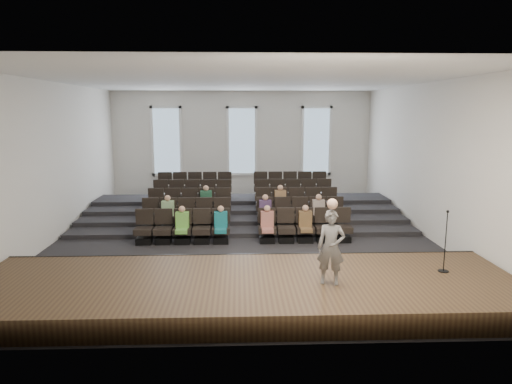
# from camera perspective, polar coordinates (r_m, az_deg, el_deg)

# --- Properties ---
(ground) EXTENTS (14.00, 14.00, 0.00)m
(ground) POSITION_cam_1_polar(r_m,az_deg,el_deg) (15.03, -1.52, -5.69)
(ground) COLOR #232326
(ground) RESTS_ON ground
(ceiling) EXTENTS (12.00, 14.00, 0.02)m
(ceiling) POSITION_cam_1_polar(r_m,az_deg,el_deg) (14.49, -1.61, 13.74)
(ceiling) COLOR white
(ceiling) RESTS_ON ground
(wall_back) EXTENTS (12.00, 0.04, 5.00)m
(wall_back) POSITION_cam_1_polar(r_m,az_deg,el_deg) (21.54, -1.77, 5.87)
(wall_back) COLOR silver
(wall_back) RESTS_ON ground
(wall_front) EXTENTS (12.00, 0.04, 5.00)m
(wall_front) POSITION_cam_1_polar(r_m,az_deg,el_deg) (7.61, -0.98, -1.96)
(wall_front) COLOR silver
(wall_front) RESTS_ON ground
(wall_left) EXTENTS (0.04, 14.00, 5.00)m
(wall_left) POSITION_cam_1_polar(r_m,az_deg,el_deg) (15.68, -24.18, 3.40)
(wall_left) COLOR silver
(wall_left) RESTS_ON ground
(wall_right) EXTENTS (0.04, 14.00, 5.00)m
(wall_right) POSITION_cam_1_polar(r_m,az_deg,el_deg) (15.80, 20.88, 3.67)
(wall_right) COLOR silver
(wall_right) RESTS_ON ground
(stage) EXTENTS (11.80, 3.60, 0.50)m
(stage) POSITION_cam_1_polar(r_m,az_deg,el_deg) (10.12, -1.17, -12.21)
(stage) COLOR #47341E
(stage) RESTS_ON ground
(stage_lip) EXTENTS (11.80, 0.06, 0.52)m
(stage_lip) POSITION_cam_1_polar(r_m,az_deg,el_deg) (11.77, -1.33, -8.94)
(stage_lip) COLOR black
(stage_lip) RESTS_ON ground
(risers) EXTENTS (11.80, 4.80, 0.60)m
(risers) POSITION_cam_1_polar(r_m,az_deg,el_deg) (18.05, -1.64, -2.36)
(risers) COLOR #232326
(risers) RESTS_ON ground
(seating_rows) EXTENTS (6.80, 4.70, 1.67)m
(seating_rows) POSITION_cam_1_polar(r_m,az_deg,el_deg) (16.36, -1.59, -1.93)
(seating_rows) COLOR black
(seating_rows) RESTS_ON ground
(windows) EXTENTS (8.44, 0.10, 3.24)m
(windows) POSITION_cam_1_polar(r_m,az_deg,el_deg) (21.45, -1.77, 6.39)
(windows) COLOR white
(windows) RESTS_ON wall_back
(audience) EXTENTS (5.45, 2.64, 1.10)m
(audience) POSITION_cam_1_polar(r_m,az_deg,el_deg) (15.04, -1.23, -2.54)
(audience) COLOR #68B046
(audience) RESTS_ON seating_rows
(speaker) EXTENTS (0.65, 0.50, 1.58)m
(speaker) POSITION_cam_1_polar(r_m,az_deg,el_deg) (9.69, 9.36, -6.85)
(speaker) COLOR #605D5B
(speaker) RESTS_ON stage
(mic_stand) EXTENTS (0.24, 0.24, 1.42)m
(mic_stand) POSITION_cam_1_polar(r_m,az_deg,el_deg) (11.20, 22.51, -7.12)
(mic_stand) COLOR black
(mic_stand) RESTS_ON stage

